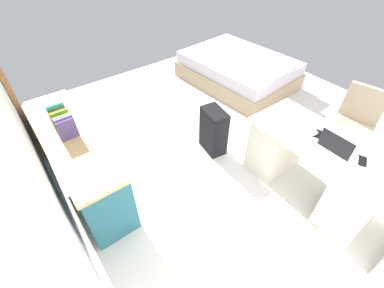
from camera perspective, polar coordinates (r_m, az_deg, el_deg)
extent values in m
plane|color=silver|center=(3.73, 6.82, 0.64)|extent=(5.36, 5.36, 0.00)
cube|color=white|center=(2.27, -34.53, 2.58)|extent=(4.36, 0.10, 2.58)
cube|color=#936038|center=(3.84, -35.98, 12.27)|extent=(0.88, 0.05, 2.04)
cube|color=silver|center=(2.90, 26.63, 0.23)|extent=(1.45, 0.68, 0.04)
cube|color=beige|center=(3.05, 31.91, -10.01)|extent=(0.41, 0.60, 0.71)
cube|color=beige|center=(3.29, 17.82, 0.04)|extent=(0.41, 0.60, 0.71)
cylinder|color=black|center=(3.97, 28.71, -2.02)|extent=(0.52, 0.52, 0.04)
cylinder|color=black|center=(3.85, 29.64, 0.02)|extent=(0.06, 0.06, 0.42)
cube|color=tan|center=(3.71, 30.93, 2.86)|extent=(0.54, 0.54, 0.08)
cube|color=tan|center=(3.75, 33.20, 7.32)|extent=(0.44, 0.15, 0.44)
cube|color=#235B6B|center=(3.16, -22.97, -3.65)|extent=(1.76, 0.44, 0.72)
cube|color=tan|center=(2.92, -24.96, 1.57)|extent=(1.80, 0.48, 0.04)
cube|color=#1E4E5B|center=(3.03, -15.73, -8.39)|extent=(0.67, 0.01, 0.25)
cube|color=#1E4E5B|center=(3.59, -21.09, -0.24)|extent=(0.67, 0.01, 0.25)
cube|color=tan|center=(5.06, 9.70, 14.51)|extent=(2.00, 1.54, 0.28)
cube|color=silver|center=(4.96, 10.03, 16.96)|extent=(1.94, 1.48, 0.20)
cube|color=white|center=(4.55, 16.83, 15.50)|extent=(0.53, 0.71, 0.10)
cube|color=black|center=(3.40, 4.68, 2.85)|extent=(0.39, 0.28, 0.62)
cube|color=silver|center=(2.86, 29.01, -0.72)|extent=(0.31, 0.22, 0.02)
cube|color=black|center=(2.72, 28.64, -0.05)|extent=(0.31, 0.02, 0.19)
ellipsoid|color=white|center=(2.92, 24.93, 2.15)|extent=(0.06, 0.10, 0.03)
cube|color=black|center=(2.84, 32.95, -3.11)|extent=(0.12, 0.15, 0.01)
cube|color=black|center=(2.95, 25.57, 2.00)|extent=(0.10, 0.15, 0.01)
cube|color=#4C3E76|center=(2.79, -25.32, 2.88)|extent=(0.04, 0.17, 0.22)
cube|color=#7362B4|center=(2.82, -25.60, 3.39)|extent=(0.04, 0.17, 0.23)
cube|color=#579E36|center=(2.86, -25.81, 3.71)|extent=(0.03, 0.17, 0.22)
cube|color=brown|center=(2.90, -25.94, 3.84)|extent=(0.03, 0.17, 0.19)
cube|color=olive|center=(2.92, -26.28, 4.53)|extent=(0.03, 0.17, 0.23)
cube|color=#475A22|center=(2.97, -26.39, 4.61)|extent=(0.03, 0.17, 0.19)
cube|color=#A65E27|center=(3.00, -26.62, 5.01)|extent=(0.03, 0.17, 0.20)
cube|color=teal|center=(3.02, -26.96, 5.70)|extent=(0.03, 0.17, 0.24)
cone|color=red|center=(3.23, -27.63, 6.48)|extent=(0.08, 0.08, 0.11)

